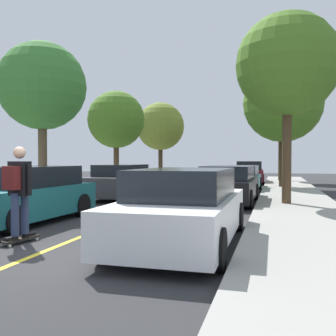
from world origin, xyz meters
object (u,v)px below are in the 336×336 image
at_px(street_tree_left_near, 116,120).
at_px(skateboarder, 18,187).
at_px(skateboard, 20,239).
at_px(street_tree_right_near, 283,103).
at_px(street_tree_right_far, 281,109).
at_px(parked_car_right_nearest, 184,208).
at_px(parked_car_right_far, 241,178).
at_px(street_tree_right_nearest, 287,65).
at_px(parked_car_right_near, 228,185).
at_px(parked_car_left_near, 122,182).
at_px(street_tree_left_nearest, 42,87).
at_px(parked_car_left_nearest, 26,195).
at_px(parked_car_right_farthest, 250,173).
at_px(street_tree_left_far, 160,127).

xyz_separation_m(street_tree_left_near, skateboarder, (3.41, -12.60, -2.60)).
height_order(skateboard, skateboarder, skateboarder).
bearing_deg(street_tree_right_near, street_tree_right_far, 90.00).
distance_m(parked_car_right_nearest, skateboard, 3.20).
xyz_separation_m(parked_car_right_far, street_tree_right_nearest, (2.03, -6.38, 4.10)).
bearing_deg(skateboarder, parked_car_right_near, 68.89).
height_order(parked_car_left_near, street_tree_right_far, street_tree_right_far).
relative_size(parked_car_right_nearest, skateboarder, 2.68).
bearing_deg(street_tree_left_nearest, street_tree_right_nearest, 8.59).
bearing_deg(street_tree_left_nearest, skateboard, -59.83).
bearing_deg(parked_car_right_near, parked_car_right_far, 90.00).
bearing_deg(parked_car_left_nearest, parked_car_right_farthest, 76.02).
bearing_deg(parked_car_left_nearest, street_tree_left_nearest, 118.28).
bearing_deg(street_tree_left_nearest, parked_car_right_near, 17.04).
bearing_deg(street_tree_right_far, parked_car_right_farthest, -136.30).
bearing_deg(parked_car_right_far, street_tree_right_near, 40.79).
bearing_deg(parked_car_right_near, parked_car_left_near, 172.98).
xyz_separation_m(parked_car_right_nearest, street_tree_right_nearest, (2.03, 6.36, 4.05)).
bearing_deg(street_tree_right_near, parked_car_right_far, -139.21).
height_order(parked_car_left_near, street_tree_left_far, street_tree_left_far).
xyz_separation_m(parked_car_right_farthest, street_tree_left_near, (-6.46, -7.33, 2.97)).
relative_size(parked_car_right_nearest, street_tree_left_far, 0.83).
height_order(street_tree_right_far, skateboarder, street_tree_right_far).
bearing_deg(skateboard, skateboarder, -99.50).
relative_size(street_tree_left_far, street_tree_right_far, 0.85).
bearing_deg(street_tree_right_nearest, street_tree_left_nearest, -171.41).
bearing_deg(skateboard, street_tree_left_nearest, 120.17).
bearing_deg(parked_car_right_farthest, street_tree_left_nearest, -114.74).
relative_size(street_tree_left_nearest, skateboard, 6.59).
relative_size(street_tree_right_nearest, skateboard, 7.33).
bearing_deg(parked_car_right_far, skateboard, -102.66).
bearing_deg(street_tree_right_nearest, parked_car_right_near, 161.01).
bearing_deg(parked_car_left_nearest, skateboarder, -57.13).
bearing_deg(street_tree_left_near, street_tree_right_near, 17.81).
xyz_separation_m(parked_car_right_nearest, parked_car_right_near, (0.00, 7.06, -0.01)).
xyz_separation_m(street_tree_left_far, skateboarder, (3.41, -20.72, -2.91)).
bearing_deg(street_tree_left_nearest, street_tree_right_near, 47.95).
distance_m(parked_car_left_near, street_tree_left_nearest, 4.80).
bearing_deg(parked_car_right_near, street_tree_right_near, 74.73).
xyz_separation_m(parked_car_right_nearest, street_tree_right_near, (2.03, 14.49, 3.94)).
relative_size(parked_car_left_nearest, skateboarder, 2.42).
bearing_deg(parked_car_right_farthest, parked_car_left_near, -111.08).
height_order(street_tree_right_nearest, skateboarder, street_tree_right_nearest).
bearing_deg(street_tree_right_far, street_tree_left_near, -132.48).
relative_size(parked_car_right_near, parked_car_right_farthest, 0.99).
distance_m(parked_car_left_nearest, parked_car_left_near, 6.30).
relative_size(street_tree_left_far, street_tree_right_nearest, 0.89).
relative_size(parked_car_left_nearest, skateboard, 4.90).
bearing_deg(parked_car_left_near, street_tree_right_near, 46.84).
xyz_separation_m(parked_car_right_near, street_tree_right_near, (2.03, 7.43, 3.95)).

